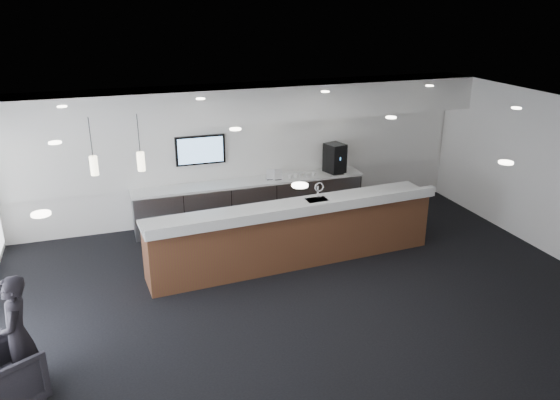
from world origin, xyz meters
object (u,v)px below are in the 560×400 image
object	(u,v)px
armchair	(2,377)
service_counter	(294,233)
coffee_machine	(335,158)
lounge_guest	(18,335)

from	to	relation	value
armchair	service_counter	bearing A→B (deg)	-90.37
coffee_machine	lounge_guest	distance (m)	7.57
service_counter	coffee_machine	xyz separation A→B (m)	(1.74, 2.12, 0.70)
service_counter	lounge_guest	distance (m)	4.96
service_counter	armchair	size ratio (longest dim) A/B	6.63
armchair	lounge_guest	world-z (taller)	lounge_guest
service_counter	lounge_guest	size ratio (longest dim) A/B	3.51
service_counter	lounge_guest	world-z (taller)	lounge_guest
coffee_machine	lounge_guest	bearing A→B (deg)	-159.54
service_counter	armchair	distance (m)	5.25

